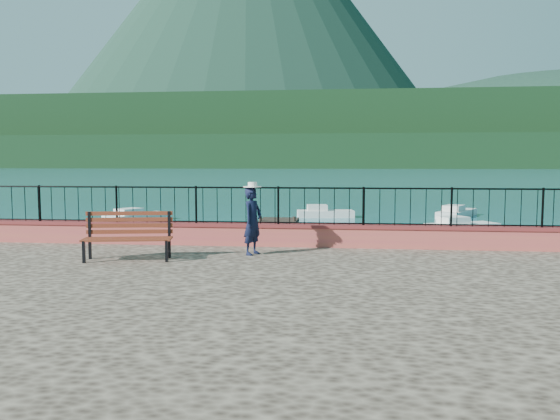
% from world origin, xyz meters
% --- Properties ---
extents(ground, '(2000.00, 2000.00, 0.00)m').
position_xyz_m(ground, '(0.00, 0.00, 0.00)').
color(ground, '#19596B').
rests_on(ground, ground).
extents(parapet, '(28.00, 0.46, 0.58)m').
position_xyz_m(parapet, '(0.00, 3.70, 1.49)').
color(parapet, '#A53B42').
rests_on(parapet, promenade).
extents(railing, '(27.00, 0.05, 0.95)m').
position_xyz_m(railing, '(0.00, 3.70, 2.25)').
color(railing, black).
rests_on(railing, parapet).
extents(dock, '(2.00, 16.00, 0.30)m').
position_xyz_m(dock, '(-2.00, 12.00, 0.15)').
color(dock, '#2D231C').
rests_on(dock, ground).
extents(far_forest, '(900.00, 60.00, 18.00)m').
position_xyz_m(far_forest, '(0.00, 300.00, 9.00)').
color(far_forest, black).
rests_on(far_forest, ground).
extents(foothills, '(900.00, 120.00, 44.00)m').
position_xyz_m(foothills, '(0.00, 360.00, 22.00)').
color(foothills, black).
rests_on(foothills, ground).
extents(volcano, '(560.00, 560.00, 380.00)m').
position_xyz_m(volcano, '(-120.00, 700.00, 190.00)').
color(volcano, '#142D23').
rests_on(volcano, ground).
extents(park_bench, '(2.03, 0.98, 1.08)m').
position_xyz_m(park_bench, '(-3.41, 1.25, 1.52)').
color(park_bench, black).
rests_on(park_bench, promenade).
extents(person, '(0.58, 0.69, 1.61)m').
position_xyz_m(person, '(-0.75, 2.30, 2.00)').
color(person, black).
rests_on(person, promenade).
extents(hat, '(0.44, 0.44, 0.12)m').
position_xyz_m(hat, '(-0.75, 2.30, 2.87)').
color(hat, white).
rests_on(hat, person).
extents(boat_0, '(3.64, 1.89, 0.80)m').
position_xyz_m(boat_0, '(-6.56, 10.41, 0.40)').
color(boat_0, silver).
rests_on(boat_0, ground).
extents(boat_1, '(4.33, 3.02, 0.80)m').
position_xyz_m(boat_1, '(4.19, 11.63, 0.40)').
color(boat_1, silver).
rests_on(boat_1, ground).
extents(boat_2, '(3.76, 2.71, 0.80)m').
position_xyz_m(boat_2, '(7.22, 16.82, 0.40)').
color(boat_2, silver).
rests_on(boat_2, ground).
extents(boat_3, '(3.12, 4.04, 0.80)m').
position_xyz_m(boat_3, '(-10.36, 19.82, 0.40)').
color(boat_3, silver).
rests_on(boat_3, ground).
extents(boat_4, '(3.60, 1.79, 0.80)m').
position_xyz_m(boat_4, '(0.38, 23.26, 0.40)').
color(boat_4, silver).
rests_on(boat_4, ground).
extents(boat_5, '(3.16, 4.30, 0.80)m').
position_xyz_m(boat_5, '(8.50, 24.34, 0.40)').
color(boat_5, silver).
rests_on(boat_5, ground).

